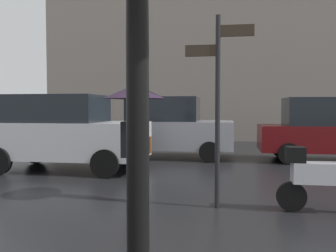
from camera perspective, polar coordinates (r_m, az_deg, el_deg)
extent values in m
cylinder|color=black|center=(1.55, -4.66, -7.50)|extent=(0.10, 0.10, 2.66)
cube|color=black|center=(6.43, -5.09, -8.23)|extent=(0.25, 0.16, 0.76)
cube|color=black|center=(6.33, -5.11, -2.11)|extent=(0.45, 0.20, 0.61)
sphere|color=tan|center=(6.31, -5.13, 1.63)|extent=(0.21, 0.21, 0.21)
cube|color=brown|center=(6.30, -3.31, -2.97)|extent=(0.12, 0.24, 0.28)
cylinder|color=black|center=(6.31, -5.13, 2.85)|extent=(0.02, 0.02, 0.30)
cone|color=#2F1E34|center=(6.32, -5.15, 5.31)|extent=(1.07, 1.07, 0.24)
cylinder|color=black|center=(6.17, 18.48, -10.26)|extent=(0.46, 0.09, 0.46)
cube|color=silver|center=(6.19, 22.71, -6.71)|extent=(0.91, 0.32, 0.32)
cube|color=black|center=(6.06, 19.00, -4.16)|extent=(0.28, 0.28, 0.24)
cube|color=silver|center=(9.92, -15.36, -2.04)|extent=(4.11, 1.84, 0.91)
cube|color=black|center=(9.98, -16.49, 2.59)|extent=(2.26, 1.69, 0.69)
cylinder|color=black|center=(10.38, -6.46, -4.28)|extent=(0.66, 0.18, 0.66)
cylinder|color=black|center=(8.64, -9.69, -5.74)|extent=(0.66, 0.18, 0.66)
cylinder|color=black|center=(11.38, -19.58, -3.80)|extent=(0.66, 0.18, 0.66)
cube|color=#590C0F|center=(12.16, 24.09, -1.75)|extent=(4.33, 1.68, 0.78)
cube|color=black|center=(12.07, 23.17, 2.07)|extent=(2.38, 1.55, 0.84)
cylinder|color=black|center=(12.73, 16.92, -3.18)|extent=(0.61, 0.18, 0.61)
cylinder|color=black|center=(11.08, 18.14, -4.08)|extent=(0.61, 0.18, 0.61)
cube|color=gray|center=(12.02, 0.35, -1.31)|extent=(4.04, 1.89, 0.87)
cube|color=black|center=(12.02, -0.60, 2.63)|extent=(2.22, 1.74, 0.77)
cylinder|color=black|center=(12.87, 6.76, -3.01)|extent=(0.62, 0.18, 0.62)
cylinder|color=black|center=(11.00, 6.41, -4.00)|extent=(0.62, 0.18, 0.62)
cylinder|color=black|center=(13.23, -4.68, -2.84)|extent=(0.62, 0.18, 0.62)
cylinder|color=black|center=(11.41, -6.90, -3.75)|extent=(0.62, 0.18, 0.62)
cylinder|color=black|center=(5.94, 7.65, 2.06)|extent=(0.08, 0.08, 3.07)
cube|color=#33281E|center=(6.07, 10.46, 14.26)|extent=(0.56, 0.04, 0.18)
cube|color=#33281E|center=(6.02, 5.18, 11.48)|extent=(0.52, 0.04, 0.18)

